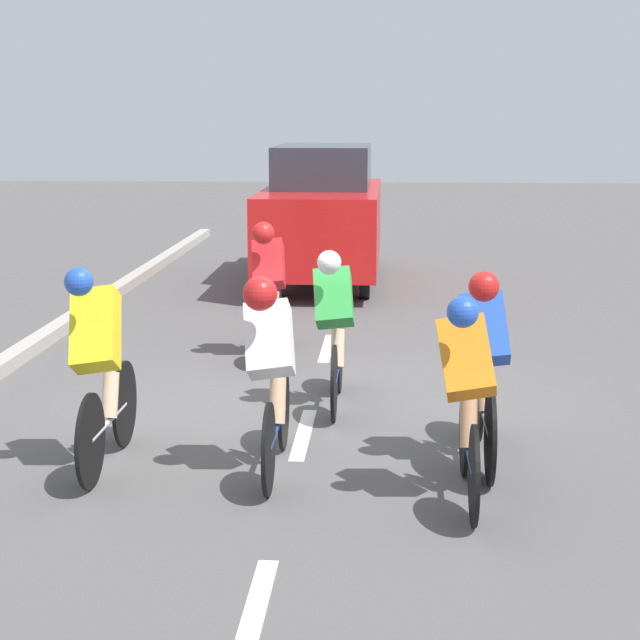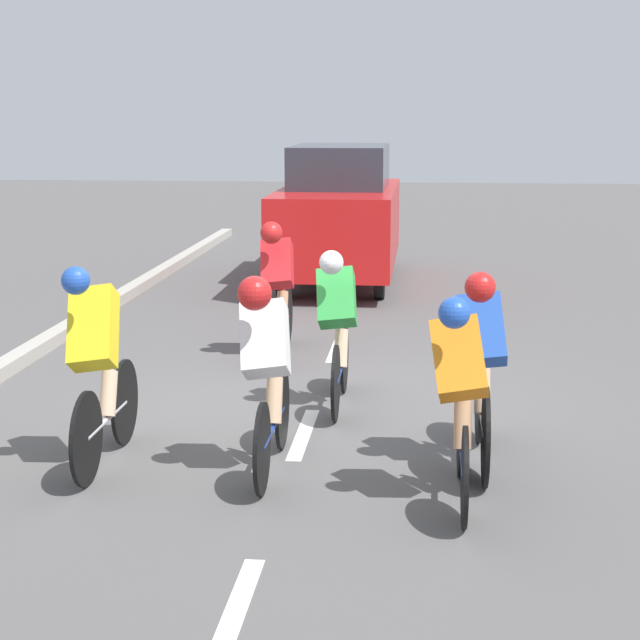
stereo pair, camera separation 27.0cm
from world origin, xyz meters
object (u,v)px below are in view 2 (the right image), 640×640
object	(u,v)px
cyclist_blue	(481,365)
cyclist_green	(338,325)
cyclist_white	(267,366)
cyclist_red	(278,285)
support_car	(339,214)
cyclist_yellow	(98,362)
cyclist_orange	(460,394)

from	to	relation	value
cyclist_blue	cyclist_green	world-z (taller)	cyclist_blue
cyclist_white	cyclist_red	world-z (taller)	cyclist_white
cyclist_red	support_car	distance (m)	5.09
cyclist_white	cyclist_red	distance (m)	3.73
cyclist_blue	cyclist_yellow	distance (m)	2.80
cyclist_white	support_car	world-z (taller)	support_car
cyclist_blue	cyclist_orange	size ratio (longest dim) A/B	1.07
cyclist_orange	cyclist_green	world-z (taller)	cyclist_orange
cyclist_orange	cyclist_yellow	size ratio (longest dim) A/B	0.99
cyclist_white	cyclist_red	xyz separation A→B (m)	(0.43, -3.71, -0.02)
cyclist_white	cyclist_blue	bearing A→B (deg)	-167.97
cyclist_orange	cyclist_green	xyz separation A→B (m)	(1.00, -2.25, -0.01)
cyclist_white	cyclist_yellow	distance (m)	1.25
cyclist_green	support_car	size ratio (longest dim) A/B	0.37
cyclist_yellow	cyclist_blue	bearing A→B (deg)	-174.07
cyclist_blue	cyclist_orange	bearing A→B (deg)	77.26
cyclist_orange	cyclist_green	size ratio (longest dim) A/B	1.00
cyclist_green	support_car	world-z (taller)	support_car
cyclist_white	cyclist_green	distance (m)	1.82
cyclist_red	cyclist_yellow	size ratio (longest dim) A/B	1.04
cyclist_blue	cyclist_orange	xyz separation A→B (m)	(0.18, 0.79, -0.02)
cyclist_red	cyclist_white	bearing A→B (deg)	96.63
cyclist_white	support_car	xyz separation A→B (m)	(0.20, -8.78, 0.24)
cyclist_yellow	cyclist_orange	bearing A→B (deg)	169.15
cyclist_white	cyclist_yellow	world-z (taller)	cyclist_yellow
cyclist_orange	cyclist_green	bearing A→B (deg)	-66.11
cyclist_white	cyclist_blue	xyz separation A→B (m)	(-1.53, -0.33, -0.03)
cyclist_green	cyclist_orange	bearing A→B (deg)	113.89
cyclist_white	cyclist_green	world-z (taller)	cyclist_white
cyclist_white	cyclist_yellow	xyz separation A→B (m)	(1.25, -0.04, -0.01)
cyclist_white	cyclist_orange	bearing A→B (deg)	161.22
cyclist_green	support_car	bearing A→B (deg)	-85.45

